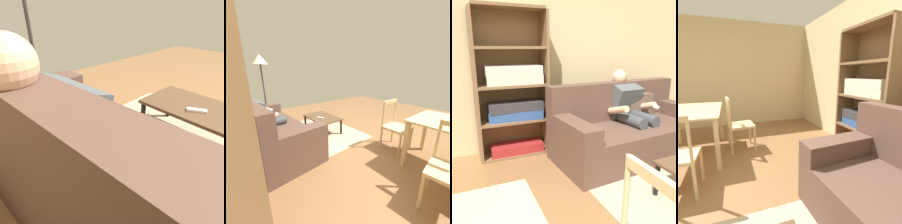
# 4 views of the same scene
# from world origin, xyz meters

# --- Properties ---
(wall_back) EXTENTS (6.05, 0.12, 2.59)m
(wall_back) POSITION_xyz_m (0.00, 2.61, 1.30)
(wall_back) COLOR #D1BC8C
(wall_back) RESTS_ON ground_plane
(couch) EXTENTS (2.17, 1.11, 0.99)m
(couch) POSITION_xyz_m (1.17, 1.73, 0.35)
(couch) COLOR brown
(couch) RESTS_ON ground_plane
(person_lounging) EXTENTS (0.61, 0.96, 1.16)m
(person_lounging) POSITION_xyz_m (1.25, 1.80, 0.61)
(person_lounging) COLOR #4C5156
(person_lounging) RESTS_ON ground_plane
(bookshelf) EXTENTS (0.96, 0.36, 1.97)m
(bookshelf) POSITION_xyz_m (-0.28, 2.36, 0.86)
(bookshelf) COLOR brown
(bookshelf) RESTS_ON ground_plane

